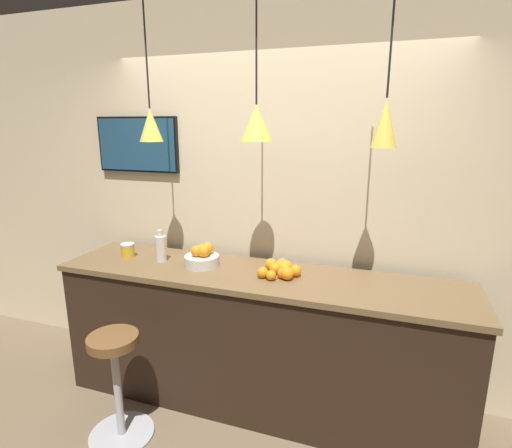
{
  "coord_description": "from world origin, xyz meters",
  "views": [
    {
      "loc": [
        0.83,
        -1.8,
        2.0
      ],
      "look_at": [
        0.0,
        0.62,
        1.36
      ],
      "focal_mm": 28.0,
      "sensor_mm": 36.0,
      "label": 1
    }
  ],
  "objects": [
    {
      "name": "fruit_bowl",
      "position": [
        -0.42,
        0.64,
        1.07
      ],
      "size": [
        0.25,
        0.25,
        0.17
      ],
      "color": "beige",
      "rests_on": "service_counter"
    },
    {
      "name": "pendant_lamp_middle",
      "position": [
        0.0,
        0.63,
        2.01
      ],
      "size": [
        0.2,
        0.2,
        0.91
      ],
      "color": "black"
    },
    {
      "name": "bar_stool",
      "position": [
        -0.73,
        0.01,
        0.44
      ],
      "size": [
        0.42,
        0.42,
        0.73
      ],
      "color": "#B7B7BC",
      "rests_on": "ground_plane"
    },
    {
      "name": "service_counter",
      "position": [
        0.0,
        0.62,
        0.5
      ],
      "size": [
        2.83,
        0.64,
        1.01
      ],
      "color": "black",
      "rests_on": "ground_plane"
    },
    {
      "name": "back_wall",
      "position": [
        0.0,
        1.05,
        1.45
      ],
      "size": [
        8.0,
        0.06,
        2.9
      ],
      "color": "beige",
      "rests_on": "ground_plane"
    },
    {
      "name": "juice_bottle",
      "position": [
        -0.75,
        0.64,
        1.11
      ],
      "size": [
        0.08,
        0.08,
        0.24
      ],
      "color": "silver",
      "rests_on": "service_counter"
    },
    {
      "name": "orange_pile",
      "position": [
        0.16,
        0.66,
        1.05
      ],
      "size": [
        0.28,
        0.3,
        0.09
      ],
      "color": "orange",
      "rests_on": "service_counter"
    },
    {
      "name": "pendant_lamp_left",
      "position": [
        -0.77,
        0.63,
        2.0
      ],
      "size": [
        0.16,
        0.16,
        0.92
      ],
      "color": "black"
    },
    {
      "name": "spread_jar",
      "position": [
        -1.05,
        0.64,
        1.06
      ],
      "size": [
        0.1,
        0.1,
        0.11
      ],
      "color": "gold",
      "rests_on": "service_counter"
    },
    {
      "name": "mounted_tv",
      "position": [
        -1.15,
        0.99,
        1.84
      ],
      "size": [
        0.73,
        0.04,
        0.44
      ],
      "color": "black"
    },
    {
      "name": "pendant_lamp_right",
      "position": [
        0.77,
        0.63,
        2.01
      ],
      "size": [
        0.15,
        0.15,
        0.94
      ],
      "color": "black"
    }
  ]
}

